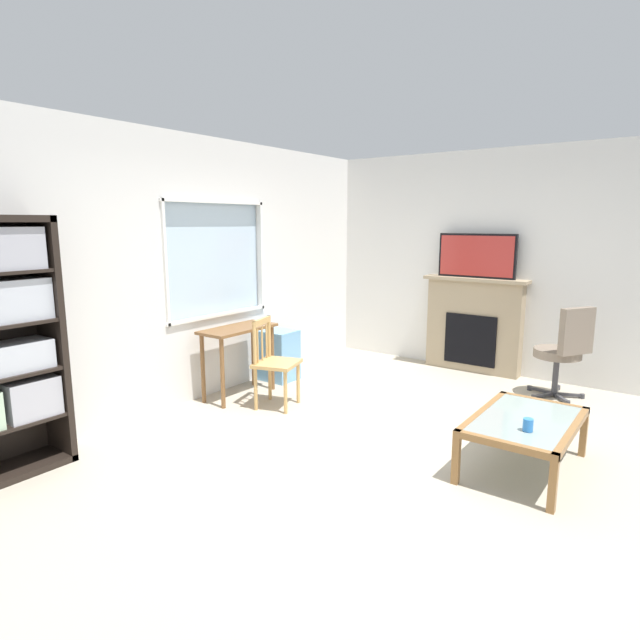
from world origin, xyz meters
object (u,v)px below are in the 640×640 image
fireplace (473,325)px  office_chair (564,348)px  tv (477,256)px  sippy_cup (528,425)px  wooden_chair (274,362)px  plastic_drawer_unit (278,355)px  desk_under_window (238,341)px  coffee_table (525,425)px

fireplace → office_chair: size_ratio=1.27×
tv → sippy_cup: tv is taller
sippy_cup → tv: bearing=27.5°
wooden_chair → plastic_drawer_unit: bearing=37.8°
desk_under_window → fireplace: 2.95m
plastic_drawer_unit → fireplace: (1.72, -1.72, 0.29)m
desk_under_window → wooden_chair: bearing=-92.7°
wooden_chair → office_chair: bearing=-49.8°
coffee_table → plastic_drawer_unit: bearing=77.3°
desk_under_window → coffee_table: bearing=-89.4°
wooden_chair → sippy_cup: size_ratio=10.00×
desk_under_window → plastic_drawer_unit: size_ratio=1.43×
fireplace → coffee_table: bearing=-151.8°
wooden_chair → sippy_cup: wooden_chair is taller
plastic_drawer_unit → fireplace: bearing=-44.9°
tv → office_chair: (-0.48, -1.16, -0.89)m
tv → office_chair: size_ratio=0.95×
plastic_drawer_unit → tv: 2.68m
wooden_chair → office_chair: office_chair is taller
desk_under_window → coffee_table: 2.97m
desk_under_window → wooden_chair: (-0.02, -0.52, -0.14)m
fireplace → coffee_table: fireplace is taller
coffee_table → sippy_cup: bearing=-161.6°
fireplace → coffee_table: (-2.40, -1.29, -0.24)m
plastic_drawer_unit → coffee_table: (-0.68, -3.00, 0.06)m
plastic_drawer_unit → sippy_cup: (-0.91, -3.08, 0.15)m
desk_under_window → fireplace: bearing=-34.5°
tv → coffee_table: bearing=-151.6°
desk_under_window → tv: (2.41, -1.67, 0.84)m
office_chair → sippy_cup: size_ratio=11.11×
plastic_drawer_unit → office_chair: office_chair is taller
plastic_drawer_unit → tv: size_ratio=0.63×
sippy_cup → wooden_chair: bearing=85.8°
wooden_chair → tv: (2.44, -1.15, 0.98)m
desk_under_window → fireplace: size_ratio=0.67×
desk_under_window → wooden_chair: wooden_chair is taller
tv → coffee_table: (-2.38, -1.29, -1.09)m
wooden_chair → coffee_table: bearing=-88.7°
wooden_chair → tv: tv is taller
desk_under_window → office_chair: size_ratio=0.85×
plastic_drawer_unit → desk_under_window: bearing=-175.9°
plastic_drawer_unit → office_chair: (1.22, -2.88, 0.26)m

